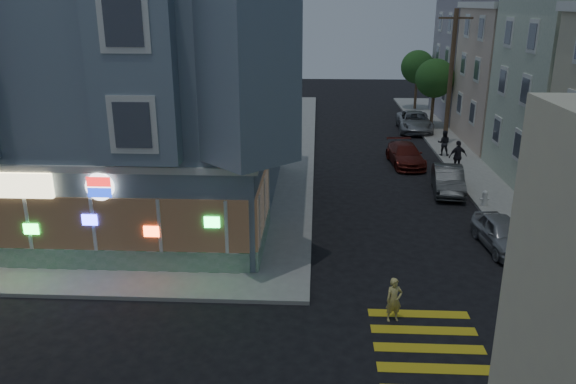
# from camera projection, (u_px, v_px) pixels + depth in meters

# --- Properties ---
(ground) EXTENTS (120.00, 120.00, 0.00)m
(ground) POSITION_uv_depth(u_px,v_px,m) (208.00, 337.00, 16.79)
(ground) COLOR black
(ground) RESTS_ON ground
(sidewalk_nw) EXTENTS (33.00, 42.00, 0.15)m
(sidewalk_nw) POSITION_uv_depth(u_px,v_px,m) (78.00, 145.00, 39.18)
(sidewalk_nw) COLOR gray
(sidewalk_nw) RESTS_ON ground
(corner_building) EXTENTS (14.60, 14.60, 11.40)m
(corner_building) POSITION_uv_depth(u_px,v_px,m) (117.00, 87.00, 25.61)
(corner_building) COLOR slate
(corner_building) RESTS_ON sidewalk_nw
(row_house_c) EXTENTS (12.00, 8.60, 9.00)m
(row_house_c) POSITION_uv_depth(u_px,v_px,m) (559.00, 78.00, 37.98)
(row_house_c) COLOR beige
(row_house_c) RESTS_ON sidewalk_ne
(row_house_d) EXTENTS (12.00, 8.60, 10.50)m
(row_house_d) POSITION_uv_depth(u_px,v_px,m) (516.00, 55.00, 46.25)
(row_house_d) COLOR gray
(row_house_d) RESTS_ON sidewalk_ne
(utility_pole) EXTENTS (2.20, 0.30, 9.00)m
(utility_pole) POSITION_uv_depth(u_px,v_px,m) (451.00, 77.00, 37.36)
(utility_pole) COLOR #4C3826
(utility_pole) RESTS_ON sidewalk_ne
(street_tree_near) EXTENTS (3.00, 3.00, 5.30)m
(street_tree_near) POSITION_uv_depth(u_px,v_px,m) (435.00, 78.00, 43.30)
(street_tree_near) COLOR #4C3826
(street_tree_near) RESTS_ON sidewalk_ne
(street_tree_far) EXTENTS (3.00, 3.00, 5.30)m
(street_tree_far) POSITION_uv_depth(u_px,v_px,m) (418.00, 67.00, 50.87)
(street_tree_far) COLOR #4C3826
(street_tree_far) RESTS_ON sidewalk_ne
(running_child) EXTENTS (0.60, 0.47, 1.44)m
(running_child) POSITION_uv_depth(u_px,v_px,m) (394.00, 300.00, 17.45)
(running_child) COLOR #CFBF6A
(running_child) RESTS_ON ground
(pedestrian_a) EXTENTS (0.91, 0.78, 1.62)m
(pedestrian_a) POSITION_uv_depth(u_px,v_px,m) (444.00, 143.00, 35.94)
(pedestrian_a) COLOR black
(pedestrian_a) RESTS_ON sidewalk_ne
(pedestrian_b) EXTENTS (1.16, 0.70, 1.85)m
(pedestrian_b) POSITION_uv_depth(u_px,v_px,m) (458.00, 156.00, 32.33)
(pedestrian_b) COLOR #25232C
(pedestrian_b) RESTS_ON sidewalk_ne
(parked_car_a) EXTENTS (1.85, 3.91, 1.29)m
(parked_car_a) POSITION_uv_depth(u_px,v_px,m) (502.00, 234.00, 22.64)
(parked_car_a) COLOR #989A9F
(parked_car_a) RESTS_ON ground
(parked_car_b) EXTENTS (1.95, 4.33, 1.38)m
(parked_car_b) POSITION_uv_depth(u_px,v_px,m) (448.00, 180.00, 29.34)
(parked_car_b) COLOR #393D3F
(parked_car_b) RESTS_ON ground
(parked_car_c) EXTENTS (2.15, 4.60, 1.30)m
(parked_car_c) POSITION_uv_depth(u_px,v_px,m) (405.00, 155.00, 34.34)
(parked_car_c) COLOR #5D1C15
(parked_car_c) RESTS_ON ground
(parked_car_d) EXTENTS (2.69, 5.44, 1.48)m
(parked_car_d) POSITION_uv_depth(u_px,v_px,m) (414.00, 122.00, 43.41)
(parked_car_d) COLOR gray
(parked_car_d) RESTS_ON ground
(traffic_signal) EXTENTS (0.68, 0.63, 5.61)m
(traffic_signal) POSITION_uv_depth(u_px,v_px,m) (220.00, 166.00, 20.13)
(traffic_signal) COLOR black
(traffic_signal) RESTS_ON sidewalk_nw
(fire_hydrant) EXTENTS (0.45, 0.26, 0.78)m
(fire_hydrant) POSITION_uv_depth(u_px,v_px,m) (485.00, 198.00, 27.04)
(fire_hydrant) COLOR silver
(fire_hydrant) RESTS_ON sidewalk_ne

